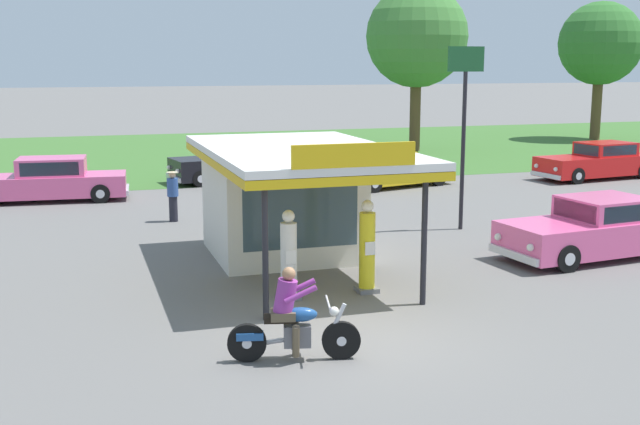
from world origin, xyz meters
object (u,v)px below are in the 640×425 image
parked_car_back_row_centre_right (598,162)px  parked_car_back_row_right (48,181)px  gas_pump_nearside (289,259)px  motorcycle_with_rider (292,322)px  gas_pump_offside (367,250)px  bystander_strolling_foreground (173,195)px  parked_car_back_row_centre_left (391,170)px  roadside_pole_sign (464,107)px  featured_classic_sedan (598,230)px  parked_car_second_row_spare (233,163)px

parked_car_back_row_centre_right → parked_car_back_row_right: (-21.85, 1.13, 0.00)m
gas_pump_nearside → motorcycle_with_rider: bearing=-104.4°
gas_pump_offside → bystander_strolling_foreground: bearing=108.5°
motorcycle_with_rider → parked_car_back_row_centre_left: 18.84m
motorcycle_with_rider → roadside_pole_sign: 11.73m
bystander_strolling_foreground → parked_car_back_row_centre_right: bearing=12.1°
gas_pump_offside → featured_classic_sedan: (6.64, 1.21, -0.23)m
parked_car_back_row_right → bystander_strolling_foreground: (3.73, -5.01, 0.13)m
motorcycle_with_rider → parked_car_second_row_spare: 20.12m
motorcycle_with_rider → roadside_pole_sign: roadside_pole_sign is taller
gas_pump_nearside → parked_car_back_row_right: size_ratio=0.33×
featured_classic_sedan → motorcycle_with_rider: bearing=-153.8°
gas_pump_nearside → featured_classic_sedan: bearing=8.2°
parked_car_second_row_spare → roadside_pole_sign: roadside_pole_sign is taller
roadside_pole_sign → motorcycle_with_rider: bearing=-131.1°
parked_car_back_row_centre_right → parked_car_back_row_right: bearing=177.0°
featured_classic_sedan → bystander_strolling_foreground: (-9.61, 7.69, 0.14)m
featured_classic_sedan → gas_pump_nearside: bearing=-171.8°
parked_car_back_row_centre_left → bystander_strolling_foreground: 10.12m
featured_classic_sedan → parked_car_back_row_centre_left: bearing=92.6°
parked_car_back_row_right → roadside_pole_sign: bearing=-36.7°
gas_pump_offside → bystander_strolling_foreground: size_ratio=1.28×
roadside_pole_sign → gas_pump_offside: bearing=-133.2°
motorcycle_with_rider → parked_car_back_row_centre_left: bearing=62.7°
gas_pump_nearside → parked_car_back_row_right: gas_pump_nearside is taller
parked_car_back_row_centre_left → bystander_strolling_foreground: size_ratio=3.31×
motorcycle_with_rider → parked_car_second_row_spare: bearing=81.4°
roadside_pole_sign → parked_car_second_row_spare: bearing=111.6°
parked_car_second_row_spare → parked_car_back_row_centre_left: bearing=-29.3°
parked_car_back_row_centre_right → gas_pump_nearside: bearing=-142.9°
gas_pump_offside → roadside_pole_sign: bearing=46.8°
featured_classic_sedan → roadside_pole_sign: bearing=113.2°
gas_pump_nearside → parked_car_back_row_centre_left: (7.80, 13.40, -0.21)m
roadside_pole_sign → gas_pump_nearside: bearing=-141.7°
gas_pump_nearside → gas_pump_offside: bearing=0.0°
parked_car_second_row_spare → bystander_strolling_foreground: bearing=-113.9°
gas_pump_nearside → parked_car_back_row_centre_right: (16.86, 12.77, -0.16)m
featured_classic_sedan → parked_car_back_row_centre_right: 14.36m
gas_pump_nearside → parked_car_back_row_centre_right: gas_pump_nearside is taller
parked_car_back_row_right → bystander_strolling_foreground: size_ratio=3.68×
parked_car_back_row_centre_left → bystander_strolling_foreground: bearing=-153.5°
parked_car_back_row_centre_right → parked_car_back_row_centre_left: parked_car_back_row_centre_right is taller
featured_classic_sedan → parked_car_back_row_centre_right: size_ratio=0.96×
gas_pump_offside → motorcycle_with_rider: (-2.57, -3.33, -0.26)m
roadside_pole_sign → parked_car_back_row_centre_right: bearing=36.3°
parked_car_back_row_right → parked_car_back_row_centre_left: bearing=-2.2°
gas_pump_offside → parked_car_back_row_right: (-6.70, 13.90, -0.22)m
gas_pump_offside → parked_car_back_row_centre_left: 14.72m
gas_pump_nearside → motorcycle_with_rider: size_ratio=0.87×
gas_pump_offside → motorcycle_with_rider: bearing=-127.6°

